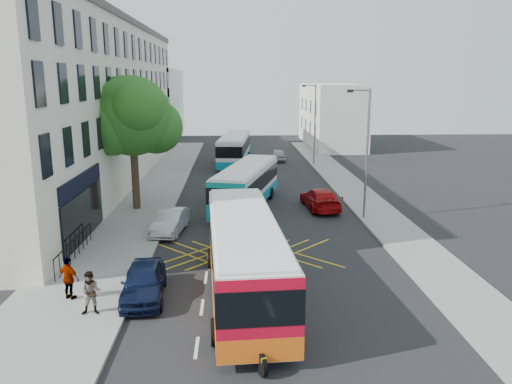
{
  "coord_description": "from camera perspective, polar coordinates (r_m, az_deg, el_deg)",
  "views": [
    {
      "loc": [
        -1.91,
        -18.08,
        8.75
      ],
      "look_at": [
        -0.61,
        10.53,
        2.2
      ],
      "focal_mm": 35.0,
      "sensor_mm": 36.0,
      "label": 1
    }
  ],
  "objects": [
    {
      "name": "motorbike",
      "position": [
        16.16,
        -0.5,
        -15.79
      ],
      "size": [
        0.99,
        2.3,
        2.13
      ],
      "rotation": [
        0.0,
        0.0,
        0.34
      ],
      "color": "black",
      "rests_on": "ground"
    },
    {
      "name": "building_right",
      "position": [
        67.49,
        8.53,
        8.71
      ],
      "size": [
        6.0,
        18.0,
        8.0
      ],
      "primitive_type": "cube",
      "color": "silver",
      "rests_on": "ground"
    },
    {
      "name": "pedestrian_far",
      "position": [
        21.35,
        -20.59,
        -9.24
      ],
      "size": [
        1.09,
        0.83,
        1.72
      ],
      "primitive_type": "imported",
      "rotation": [
        0.0,
        0.0,
        2.67
      ],
      "color": "gray",
      "rests_on": "pavement_left"
    },
    {
      "name": "bus_near",
      "position": [
        20.41,
        -1.35,
        -7.3
      ],
      "size": [
        3.4,
        11.68,
        3.25
      ],
      "rotation": [
        0.0,
        0.0,
        0.06
      ],
      "color": "silver",
      "rests_on": "ground"
    },
    {
      "name": "parked_car_silver",
      "position": [
        29.25,
        -9.77,
        -3.33
      ],
      "size": [
        1.98,
        4.26,
        1.35
      ],
      "primitive_type": "imported",
      "rotation": [
        0.0,
        0.0,
        -0.14
      ],
      "color": "#B5B6BD",
      "rests_on": "ground"
    },
    {
      "name": "terrace_far",
      "position": [
        74.17,
        -12.16,
        9.7
      ],
      "size": [
        8.0,
        20.0,
        10.0
      ],
      "primitive_type": "cube",
      "color": "silver",
      "rests_on": "ground"
    },
    {
      "name": "lamp_near",
      "position": [
        31.42,
        12.41,
        5.02
      ],
      "size": [
        1.45,
        0.15,
        8.0
      ],
      "color": "slate",
      "rests_on": "pavement_right"
    },
    {
      "name": "parked_car_blue",
      "position": [
        21.01,
        -12.71,
        -9.96
      ],
      "size": [
        1.97,
        4.27,
        1.42
      ],
      "primitive_type": "imported",
      "rotation": [
        0.0,
        0.0,
        0.07
      ],
      "color": "black",
      "rests_on": "ground"
    },
    {
      "name": "bus_mid",
      "position": [
        34.27,
        -1.11,
        0.73
      ],
      "size": [
        5.07,
        10.66,
        2.92
      ],
      "rotation": [
        0.0,
        0.0,
        -0.27
      ],
      "color": "silver",
      "rests_on": "ground"
    },
    {
      "name": "red_hatchback",
      "position": [
        34.31,
        7.37,
        -0.77
      ],
      "size": [
        2.42,
        5.09,
        1.43
      ],
      "primitive_type": "imported",
      "rotation": [
        0.0,
        0.0,
        3.23
      ],
      "color": "#A00609",
      "rests_on": "ground"
    },
    {
      "name": "distant_car_silver",
      "position": [
        54.23,
        2.45,
        4.28
      ],
      "size": [
        1.67,
        3.85,
        1.29
      ],
      "primitive_type": "imported",
      "rotation": [
        0.0,
        0.0,
        3.18
      ],
      "color": "#ABACB2",
      "rests_on": "ground"
    },
    {
      "name": "bus_far",
      "position": [
        51.76,
        -2.47,
        4.95
      ],
      "size": [
        3.58,
        11.11,
        3.07
      ],
      "rotation": [
        0.0,
        0.0,
        -0.1
      ],
      "color": "silver",
      "rests_on": "ground"
    },
    {
      "name": "pedestrian_near",
      "position": [
        19.78,
        -18.32,
        -10.92
      ],
      "size": [
        0.85,
        0.69,
        1.67
      ],
      "primitive_type": "imported",
      "rotation": [
        0.0,
        0.0,
        0.07
      ],
      "color": "gray",
      "rests_on": "pavement_left"
    },
    {
      "name": "ground",
      "position": [
        20.18,
        3.16,
        -12.84
      ],
      "size": [
        120.0,
        120.0,
        0.0
      ],
      "primitive_type": "plane",
      "color": "black",
      "rests_on": "ground"
    },
    {
      "name": "pavement_right",
      "position": [
        35.47,
        12.87,
        -1.61
      ],
      "size": [
        3.0,
        70.0,
        0.15
      ],
      "primitive_type": "cube",
      "color": "gray",
      "rests_on": "ground"
    },
    {
      "name": "distant_car_grey",
      "position": [
        63.54,
        -3.02,
        5.53
      ],
      "size": [
        2.47,
        4.73,
        1.27
      ],
      "primitive_type": "imported",
      "rotation": [
        0.0,
        0.0,
        -0.08
      ],
      "color": "#454A4E",
      "rests_on": "ground"
    },
    {
      "name": "street_tree",
      "position": [
        33.79,
        -14.02,
        8.33
      ],
      "size": [
        6.3,
        5.7,
        8.8
      ],
      "color": "#382619",
      "rests_on": "pavement_left"
    },
    {
      "name": "lamp_far",
      "position": [
        50.9,
        6.63,
        8.14
      ],
      "size": [
        1.45,
        0.15,
        8.0
      ],
      "color": "slate",
      "rests_on": "pavement_right"
    },
    {
      "name": "pavement_left",
      "position": [
        34.83,
        -13.44,
        -1.9
      ],
      "size": [
        5.0,
        70.0,
        0.15
      ],
      "primitive_type": "cube",
      "color": "gray",
      "rests_on": "ground"
    },
    {
      "name": "terrace_main",
      "position": [
        44.3,
        -18.71,
        9.64
      ],
      "size": [
        8.3,
        45.0,
        13.5
      ],
      "color": "beige",
      "rests_on": "ground"
    },
    {
      "name": "railings",
      "position": [
        25.92,
        -20.07,
        -5.98
      ],
      "size": [
        0.08,
        5.6,
        1.14
      ],
      "primitive_type": null,
      "color": "black",
      "rests_on": "pavement_left"
    }
  ]
}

